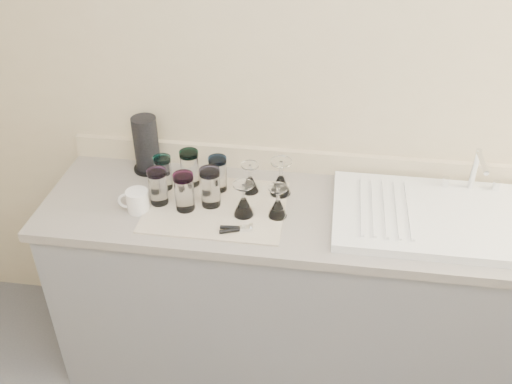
% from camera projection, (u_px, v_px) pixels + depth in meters
% --- Properties ---
extents(room_envelope, '(3.54, 3.50, 2.52)m').
position_uv_depth(room_envelope, '(253.00, 315.00, 0.92)').
color(room_envelope, '#56565B').
rests_on(room_envelope, ground).
extents(counter_unit, '(2.06, 0.62, 0.90)m').
position_uv_depth(counter_unit, '(293.00, 290.00, 2.53)').
color(counter_unit, slate).
rests_on(counter_unit, ground).
extents(sink_unit, '(0.82, 0.50, 0.22)m').
position_uv_depth(sink_unit, '(440.00, 216.00, 2.20)').
color(sink_unit, white).
rests_on(sink_unit, counter_unit).
extents(dish_towel, '(0.55, 0.42, 0.01)m').
position_uv_depth(dish_towel, '(216.00, 207.00, 2.28)').
color(dish_towel, beige).
rests_on(dish_towel, counter_unit).
extents(tumbler_teal, '(0.07, 0.07, 0.15)m').
position_uv_depth(tumbler_teal, '(163.00, 172.00, 2.35)').
color(tumbler_teal, white).
rests_on(tumbler_teal, dish_towel).
extents(tumbler_cyan, '(0.08, 0.08, 0.16)m').
position_uv_depth(tumbler_cyan, '(190.00, 168.00, 2.36)').
color(tumbler_cyan, white).
rests_on(tumbler_cyan, dish_towel).
extents(tumbler_purple, '(0.08, 0.08, 0.15)m').
position_uv_depth(tumbler_purple, '(218.00, 174.00, 2.33)').
color(tumbler_purple, white).
rests_on(tumbler_purple, dish_towel).
extents(tumbler_magenta, '(0.08, 0.08, 0.15)m').
position_uv_depth(tumbler_magenta, '(158.00, 186.00, 2.25)').
color(tumbler_magenta, white).
rests_on(tumbler_magenta, dish_towel).
extents(tumbler_blue, '(0.08, 0.08, 0.16)m').
position_uv_depth(tumbler_blue, '(184.00, 192.00, 2.22)').
color(tumbler_blue, white).
rests_on(tumbler_blue, dish_towel).
extents(tumbler_lavender, '(0.08, 0.08, 0.16)m').
position_uv_depth(tumbler_lavender, '(210.00, 187.00, 2.24)').
color(tumbler_lavender, white).
rests_on(tumbler_lavender, dish_towel).
extents(goblet_back_left, '(0.07, 0.07, 0.13)m').
position_uv_depth(goblet_back_left, '(250.00, 182.00, 2.34)').
color(goblet_back_left, white).
rests_on(goblet_back_left, dish_towel).
extents(goblet_back_right, '(0.09, 0.09, 0.15)m').
position_uv_depth(goblet_back_right, '(281.00, 182.00, 2.32)').
color(goblet_back_right, white).
rests_on(goblet_back_right, dish_towel).
extents(goblet_front_left, '(0.08, 0.08, 0.14)m').
position_uv_depth(goblet_front_left, '(244.00, 204.00, 2.20)').
color(goblet_front_left, white).
rests_on(goblet_front_left, dish_towel).
extents(goblet_front_right, '(0.07, 0.07, 0.13)m').
position_uv_depth(goblet_front_right, '(278.00, 206.00, 2.20)').
color(goblet_front_right, white).
rests_on(goblet_front_right, dish_towel).
extents(can_opener, '(0.13, 0.06, 0.02)m').
position_uv_depth(can_opener, '(236.00, 229.00, 2.14)').
color(can_opener, silver).
rests_on(can_opener, dish_towel).
extents(white_mug, '(0.13, 0.10, 0.09)m').
position_uv_depth(white_mug, '(137.00, 201.00, 2.24)').
color(white_mug, white).
rests_on(white_mug, counter_unit).
extents(paper_towel_roll, '(0.13, 0.13, 0.25)m').
position_uv_depth(paper_towel_roll, '(146.00, 145.00, 2.45)').
color(paper_towel_roll, black).
rests_on(paper_towel_roll, counter_unit).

